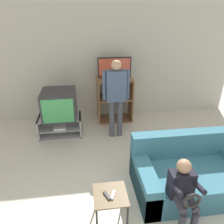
# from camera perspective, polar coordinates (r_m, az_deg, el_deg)

# --- Properties ---
(wall_back) EXTENTS (6.40, 0.06, 2.60)m
(wall_back) POSITION_cam_1_polar(r_m,az_deg,el_deg) (5.17, -2.98, 12.39)
(wall_back) COLOR beige
(wall_back) RESTS_ON ground_plane
(tv_stand) EXTENTS (0.88, 0.46, 0.42)m
(tv_stand) POSITION_cam_1_polar(r_m,az_deg,el_deg) (4.77, -13.33, -3.59)
(tv_stand) COLOR #A8A8AD
(tv_stand) RESTS_ON ground_plane
(television_main) EXTENTS (0.67, 0.69, 0.56)m
(television_main) POSITION_cam_1_polar(r_m,az_deg,el_deg) (4.56, -13.59, 1.98)
(television_main) COLOR #2D2D33
(television_main) RESTS_ON tv_stand
(media_shelf) EXTENTS (0.81, 0.49, 1.04)m
(media_shelf) POSITION_cam_1_polar(r_m,az_deg,el_deg) (5.14, 0.70, 3.30)
(media_shelf) COLOR #8E6642
(media_shelf) RESTS_ON ground_plane
(television_flat) EXTENTS (0.75, 0.20, 0.47)m
(television_flat) POSITION_cam_1_polar(r_m,az_deg,el_deg) (4.94, 0.64, 11.30)
(television_flat) COLOR black
(television_flat) RESTS_ON media_shelf
(snack_table) EXTENTS (0.41, 0.41, 0.43)m
(snack_table) POSITION_cam_1_polar(r_m,az_deg,el_deg) (2.88, -0.45, -21.50)
(snack_table) COLOR brown
(snack_table) RESTS_ON ground_plane
(remote_control_black) EXTENTS (0.09, 0.15, 0.02)m
(remote_control_black) POSITION_cam_1_polar(r_m,az_deg,el_deg) (2.80, -1.31, -20.99)
(remote_control_black) COLOR black
(remote_control_black) RESTS_ON snack_table
(remote_control_white) EXTENTS (0.09, 0.15, 0.02)m
(remote_control_white) POSITION_cam_1_polar(r_m,az_deg,el_deg) (2.81, 0.29, -20.85)
(remote_control_white) COLOR gray
(remote_control_white) RESTS_ON snack_table
(couch) EXTENTS (1.61, 0.95, 0.79)m
(couch) POSITION_cam_1_polar(r_m,az_deg,el_deg) (3.54, 19.48, -14.96)
(couch) COLOR teal
(couch) RESTS_ON ground_plane
(person_standing_adult) EXTENTS (0.53, 0.20, 1.61)m
(person_standing_adult) POSITION_cam_1_polar(r_m,az_deg,el_deg) (4.29, 1.06, 5.12)
(person_standing_adult) COLOR #4C4C56
(person_standing_adult) RESTS_ON ground_plane
(person_seated_child) EXTENTS (0.33, 0.43, 0.91)m
(person_seated_child) POSITION_cam_1_polar(r_m,az_deg,el_deg) (2.86, 18.18, -18.83)
(person_seated_child) COLOR #2D2D38
(person_seated_child) RESTS_ON ground_plane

